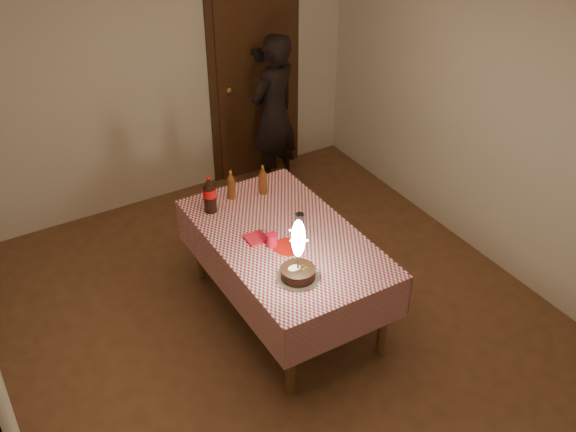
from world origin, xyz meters
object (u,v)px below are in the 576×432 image
object	(u,v)px
amber_bottle_left	(231,185)
dining_table	(285,247)
red_plate	(288,247)
red_cup	(272,240)
birthday_cake	(298,261)
clear_cup	(300,219)
cola_bottle	(210,194)
photographer	(273,114)
amber_bottle_right	(263,180)

from	to	relation	value
amber_bottle_left	dining_table	bearing A→B (deg)	-81.52
dining_table	amber_bottle_left	distance (m)	0.71
red_plate	amber_bottle_left	size ratio (longest dim) A/B	0.86
red_plate	red_cup	size ratio (longest dim) A/B	2.20
dining_table	amber_bottle_left	xyz separation A→B (m)	(-0.10, 0.67, 0.22)
birthday_cake	red_cup	bearing A→B (deg)	86.14
clear_cup	cola_bottle	world-z (taller)	cola_bottle
amber_bottle_left	photographer	world-z (taller)	photographer
amber_bottle_left	cola_bottle	bearing A→B (deg)	-159.41
amber_bottle_left	birthday_cake	bearing A→B (deg)	-93.38
dining_table	clear_cup	world-z (taller)	clear_cup
birthday_cake	clear_cup	size ratio (longest dim) A/B	5.25
red_plate	cola_bottle	xyz separation A→B (m)	(-0.28, 0.72, 0.15)
photographer	clear_cup	bearing A→B (deg)	-113.44
dining_table	birthday_cake	world-z (taller)	birthday_cake
amber_bottle_right	dining_table	bearing A→B (deg)	-104.40
dining_table	birthday_cake	size ratio (longest dim) A/B	3.64
red_cup	amber_bottle_right	xyz separation A→B (m)	(0.29, 0.67, 0.07)
red_plate	amber_bottle_left	xyz separation A→B (m)	(-0.05, 0.80, 0.11)
dining_table	amber_bottle_right	distance (m)	0.66
red_plate	red_cup	xyz separation A→B (m)	(-0.09, 0.07, 0.05)
dining_table	cola_bottle	size ratio (longest dim) A/B	5.42
dining_table	cola_bottle	xyz separation A→B (m)	(-0.33, 0.58, 0.25)
amber_bottle_left	clear_cup	bearing A→B (deg)	-65.05
dining_table	amber_bottle_right	size ratio (longest dim) A/B	6.75
dining_table	amber_bottle_left	bearing A→B (deg)	98.48
red_plate	birthday_cake	bearing A→B (deg)	-109.55
red_plate	photographer	xyz separation A→B (m)	(0.95, 1.88, 0.06)
clear_cup	cola_bottle	size ratio (longest dim) A/B	0.28
cola_bottle	amber_bottle_right	distance (m)	0.48
red_plate	red_cup	world-z (taller)	red_cup
red_plate	red_cup	bearing A→B (deg)	140.88
dining_table	red_cup	size ratio (longest dim) A/B	17.20
red_plate	clear_cup	bearing A→B (deg)	42.56
clear_cup	amber_bottle_left	distance (m)	0.66
photographer	amber_bottle_right	bearing A→B (deg)	-123.18
red_plate	red_cup	distance (m)	0.12
clear_cup	birthday_cake	bearing A→B (deg)	-122.56
dining_table	photographer	xyz separation A→B (m)	(0.90, 1.75, 0.16)
dining_table	amber_bottle_right	xyz separation A→B (m)	(0.16, 0.61, 0.22)
red_cup	clear_cup	xyz separation A→B (m)	(0.32, 0.13, -0.01)
dining_table	red_cup	bearing A→B (deg)	-156.69
red_cup	amber_bottle_right	distance (m)	0.73
birthday_cake	red_plate	xyz separation A→B (m)	(0.12, 0.33, -0.13)
clear_cup	cola_bottle	distance (m)	0.72
clear_cup	amber_bottle_left	xyz separation A→B (m)	(-0.28, 0.59, 0.07)
red_cup	cola_bottle	size ratio (longest dim) A/B	0.31
birthday_cake	photographer	world-z (taller)	photographer
dining_table	birthday_cake	distance (m)	0.55
amber_bottle_right	photographer	world-z (taller)	photographer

